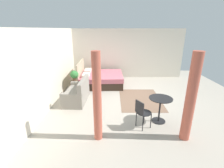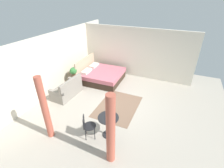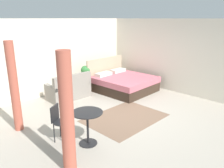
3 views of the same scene
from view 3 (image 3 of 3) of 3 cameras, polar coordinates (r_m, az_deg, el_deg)
The scene contains 12 objects.
ground_plane at distance 6.66m, azimuth 3.03°, elevation -7.33°, with size 8.74×9.09×0.02m, color #B2A899.
wall_back at distance 8.52m, azimuth -12.39°, elevation 7.06°, with size 8.74×0.12×2.67m, color silver.
wall_right at distance 8.56m, azimuth 16.16°, elevation 6.84°, with size 0.12×6.09×2.67m, color silver.
area_rug at distance 6.31m, azimuth 3.35°, elevation -8.61°, with size 2.16×1.57×0.01m, color #7F604C.
bed at distance 8.52m, azimuth 2.80°, elevation 0.33°, with size 1.98×2.11×1.16m.
couch at distance 7.80m, azimuth -10.91°, elevation -1.52°, with size 1.44×0.80×0.89m.
nightstand at distance 8.66m, azimuth -6.10°, elevation 0.08°, with size 0.44×0.40×0.49m.
potted_plant at distance 8.48m, azimuth -6.81°, elevation 3.38°, with size 0.35×0.35×0.48m.
balcony_table at distance 4.90m, azimuth -6.28°, elevation -9.60°, with size 0.67×0.67×0.76m.
cafe_chair_near_window at distance 5.17m, azimuth -13.41°, elevation -8.74°, with size 0.56×0.56×0.83m.
curtain_left at distance 3.92m, azimuth -11.46°, elevation -7.60°, with size 0.24×0.24×2.20m.
curtain_right at distance 5.77m, azimuth -23.77°, elevation -0.81°, with size 0.20×0.20×2.20m.
Camera 3 is at (-4.57, -4.03, 2.68)m, focal length 35.72 mm.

